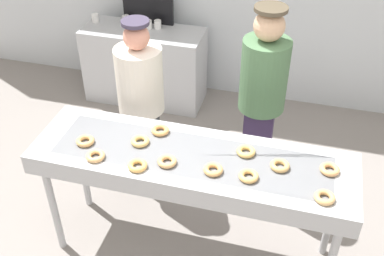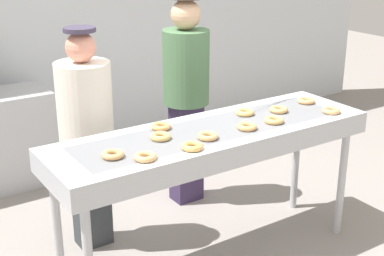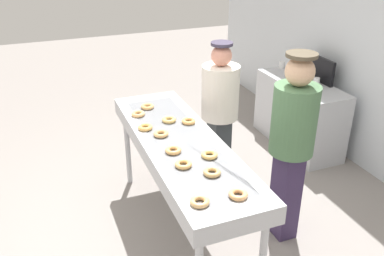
{
  "view_description": "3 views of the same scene",
  "coord_description": "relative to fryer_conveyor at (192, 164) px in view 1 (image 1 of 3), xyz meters",
  "views": [
    {
      "loc": [
        0.64,
        -2.34,
        3.02
      ],
      "look_at": [
        -0.06,
        0.22,
        1.04
      ],
      "focal_mm": 43.71,
      "sensor_mm": 36.0,
      "label": 1
    },
    {
      "loc": [
        -1.96,
        -2.72,
        2.21
      ],
      "look_at": [
        -0.08,
        0.13,
        0.96
      ],
      "focal_mm": 51.33,
      "sensor_mm": 36.0,
      "label": 2
    },
    {
      "loc": [
        2.92,
        -1.05,
        2.6
      ],
      "look_at": [
        -0.19,
        0.18,
        0.97
      ],
      "focal_mm": 38.89,
      "sensor_mm": 36.0,
      "label": 3
    }
  ],
  "objects": [
    {
      "name": "glazed_donut_6",
      "position": [
        0.59,
        0.03,
        0.1
      ],
      "size": [
        0.16,
        0.16,
        0.04
      ],
      "primitive_type": "torus",
      "rotation": [
        0.0,
        0.0,
        1.84
      ],
      "color": "tan",
      "rests_on": "fryer_conveyor"
    },
    {
      "name": "fryer_conveyor",
      "position": [
        0.0,
        0.0,
        0.0
      ],
      "size": [
        2.23,
        0.65,
        0.98
      ],
      "color": "#B7BABF",
      "rests_on": "ground"
    },
    {
      "name": "glazed_donut_4",
      "position": [
        0.35,
        0.11,
        0.1
      ],
      "size": [
        0.17,
        0.17,
        0.04
      ],
      "primitive_type": "torus",
      "rotation": [
        0.0,
        0.0,
        0.35
      ],
      "color": "#EABA63",
      "rests_on": "fryer_conveyor"
    },
    {
      "name": "glazed_donut_11",
      "position": [
        0.91,
        0.08,
        0.1
      ],
      "size": [
        0.15,
        0.15,
        0.04
      ],
      "primitive_type": "torus",
      "rotation": [
        0.0,
        0.0,
        0.18
      ],
      "color": "#EBA868",
      "rests_on": "fryer_conveyor"
    },
    {
      "name": "paper_cup_2",
      "position": [
        -1.68,
        2.08,
        0.01
      ],
      "size": [
        0.08,
        0.08,
        0.09
      ],
      "primitive_type": "cylinder",
      "color": "white",
      "rests_on": "prep_counter"
    },
    {
      "name": "prep_counter",
      "position": [
        -1.1,
        2.01,
        -0.47
      ],
      "size": [
        1.33,
        0.52,
        0.86
      ],
      "primitive_type": "cube",
      "color": "#B7BABF",
      "rests_on": "ground"
    },
    {
      "name": "worker_assistant",
      "position": [
        -0.61,
        0.65,
        0.04
      ],
      "size": [
        0.38,
        0.38,
        1.61
      ],
      "rotation": [
        0.0,
        0.0,
        3.03
      ],
      "color": "#2F3437",
      "rests_on": "ground"
    },
    {
      "name": "glazed_donut_8",
      "position": [
        -0.29,
        0.19,
        0.1
      ],
      "size": [
        0.15,
        0.15,
        0.04
      ],
      "primitive_type": "torus",
      "rotation": [
        0.0,
        0.0,
        2.96
      ],
      "color": "#EBA95E",
      "rests_on": "fryer_conveyor"
    },
    {
      "name": "paper_cup_4",
      "position": [
        -1.14,
        1.9,
        0.01
      ],
      "size": [
        0.08,
        0.08,
        0.09
      ],
      "primitive_type": "cylinder",
      "color": "white",
      "rests_on": "prep_counter"
    },
    {
      "name": "glazed_donut_7",
      "position": [
        -0.75,
        -0.07,
        0.1
      ],
      "size": [
        0.16,
        0.16,
        0.04
      ],
      "primitive_type": "torus",
      "rotation": [
        0.0,
        0.0,
        1.86
      ],
      "color": "#E3AB66",
      "rests_on": "fryer_conveyor"
    },
    {
      "name": "paper_cup_3",
      "position": [
        -1.34,
        2.13,
        0.01
      ],
      "size": [
        0.08,
        0.08,
        0.09
      ],
      "primitive_type": "cylinder",
      "color": "white",
      "rests_on": "prep_counter"
    },
    {
      "name": "paper_cup_1",
      "position": [
        -1.05,
        2.08,
        0.01
      ],
      "size": [
        0.08,
        0.08,
        0.09
      ],
      "primitive_type": "cylinder",
      "color": "white",
      "rests_on": "prep_counter"
    },
    {
      "name": "glazed_donut_2",
      "position": [
        -0.61,
        -0.2,
        0.1
      ],
      "size": [
        0.18,
        0.18,
        0.04
      ],
      "primitive_type": "torus",
      "rotation": [
        0.0,
        0.0,
        0.97
      ],
      "color": "#ECB16D",
      "rests_on": "fryer_conveyor"
    },
    {
      "name": "ground_plane",
      "position": [
        0.0,
        0.0,
        -0.9
      ],
      "size": [
        16.0,
        16.0,
        0.0
      ],
      "primitive_type": "plane",
      "color": "gray"
    },
    {
      "name": "glazed_donut_9",
      "position": [
        0.41,
        -0.13,
        0.1
      ],
      "size": [
        0.17,
        0.17,
        0.04
      ],
      "primitive_type": "torus",
      "rotation": [
        0.0,
        0.0,
        2.0
      ],
      "color": "#EAB062",
      "rests_on": "fryer_conveyor"
    },
    {
      "name": "paper_cup_0",
      "position": [
        -0.96,
        2.1,
        0.01
      ],
      "size": [
        0.08,
        0.08,
        0.09
      ],
      "primitive_type": "cylinder",
      "color": "white",
      "rests_on": "prep_counter"
    },
    {
      "name": "glazed_donut_10",
      "position": [
        -0.13,
        -0.13,
        0.1
      ],
      "size": [
        0.15,
        0.15,
        0.04
      ],
      "primitive_type": "torus",
      "rotation": [
        0.0,
        0.0,
        1.43
      ],
      "color": "#E6AC69",
      "rests_on": "fryer_conveyor"
    },
    {
      "name": "worker_baker",
      "position": [
        0.35,
        0.87,
        0.12
      ],
      "size": [
        0.37,
        0.37,
        1.73
      ],
      "rotation": [
        0.0,
        0.0,
        3.24
      ],
      "color": "#342648",
      "rests_on": "ground"
    },
    {
      "name": "glazed_donut_1",
      "position": [
        -0.38,
        0.03,
        0.1
      ],
      "size": [
        0.18,
        0.18,
        0.04
      ],
      "primitive_type": "torus",
      "rotation": [
        0.0,
        0.0,
        0.77
      ],
      "color": "#E5B967",
      "rests_on": "fryer_conveyor"
    },
    {
      "name": "menu_display",
      "position": [
        -1.1,
        2.22,
        0.12
      ],
      "size": [
        0.57,
        0.04,
        0.3
      ],
      "primitive_type": "cube",
      "color": "black",
      "rests_on": "prep_counter"
    },
    {
      "name": "glazed_donut_5",
      "position": [
        0.18,
        -0.13,
        0.1
      ],
      "size": [
        0.15,
        0.15,
        0.04
      ],
      "primitive_type": "torus",
      "rotation": [
        0.0,
        0.0,
        1.8
      ],
      "color": "#E8AB63",
      "rests_on": "fryer_conveyor"
    },
    {
      "name": "glazed_donut_0",
      "position": [
        0.89,
        -0.19,
        0.1
      ],
      "size": [
        0.13,
        0.13,
        0.04
      ],
      "primitive_type": "torus",
      "rotation": [
        0.0,
        0.0,
        1.6
      ],
      "color": "#E1AC6A",
      "rests_on": "fryer_conveyor"
    },
    {
      "name": "glazed_donut_3",
      "position": [
        -0.31,
        -0.22,
        0.1
      ],
      "size": [
        0.18,
        0.18,
        0.04
      ],
      "primitive_type": "torus",
      "rotation": [
        0.0,
        0.0,
        1.05
      ],
      "color": "#EFB35C",
      "rests_on": "fryer_conveyor"
    }
  ]
}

